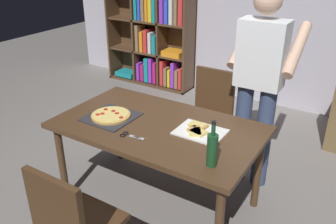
# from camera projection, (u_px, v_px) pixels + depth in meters

# --- Properties ---
(ground_plane) EXTENTS (12.00, 12.00, 0.00)m
(ground_plane) POSITION_uv_depth(u_px,v_px,m) (159.00, 201.00, 3.10)
(ground_plane) COLOR gray
(dining_table) EXTENTS (1.60, 0.93, 0.75)m
(dining_table) POSITION_uv_depth(u_px,v_px,m) (158.00, 133.00, 2.81)
(dining_table) COLOR #4C331E
(dining_table) RESTS_ON ground_plane
(chair_near_camera) EXTENTS (0.42, 0.42, 0.90)m
(chair_near_camera) POSITION_uv_depth(u_px,v_px,m) (72.00, 222.00, 2.15)
(chair_near_camera) COLOR #472D19
(chair_near_camera) RESTS_ON ground_plane
(chair_far_side) EXTENTS (0.42, 0.42, 0.90)m
(chair_far_side) POSITION_uv_depth(u_px,v_px,m) (209.00, 109.00, 3.61)
(chair_far_side) COLOR #472D19
(chair_far_side) RESTS_ON ground_plane
(bookshelf) EXTENTS (1.40, 0.35, 1.95)m
(bookshelf) POSITION_uv_depth(u_px,v_px,m) (154.00, 27.00, 5.31)
(bookshelf) COLOR #513823
(bookshelf) RESTS_ON ground_plane
(person_serving_pizza) EXTENTS (0.55, 0.54, 1.75)m
(person_serving_pizza) POSITION_uv_depth(u_px,v_px,m) (259.00, 80.00, 2.97)
(person_serving_pizza) COLOR #38476B
(person_serving_pizza) RESTS_ON ground_plane
(pepperoni_pizza_on_tray) EXTENTS (0.38, 0.38, 0.04)m
(pepperoni_pizza_on_tray) POSITION_uv_depth(u_px,v_px,m) (111.00, 116.00, 2.88)
(pepperoni_pizza_on_tray) COLOR #2D2D33
(pepperoni_pizza_on_tray) RESTS_ON dining_table
(pizza_slices_on_towel) EXTENTS (0.36, 0.28, 0.03)m
(pizza_slices_on_towel) POSITION_uv_depth(u_px,v_px,m) (199.00, 131.00, 2.67)
(pizza_slices_on_towel) COLOR white
(pizza_slices_on_towel) RESTS_ON dining_table
(wine_bottle) EXTENTS (0.07, 0.07, 0.32)m
(wine_bottle) POSITION_uv_depth(u_px,v_px,m) (212.00, 149.00, 2.22)
(wine_bottle) COLOR #194723
(wine_bottle) RESTS_ON dining_table
(kitchen_scissors) EXTENTS (0.20, 0.09, 0.01)m
(kitchen_scissors) POSITION_uv_depth(u_px,v_px,m) (129.00, 135.00, 2.61)
(kitchen_scissors) COLOR silver
(kitchen_scissors) RESTS_ON dining_table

